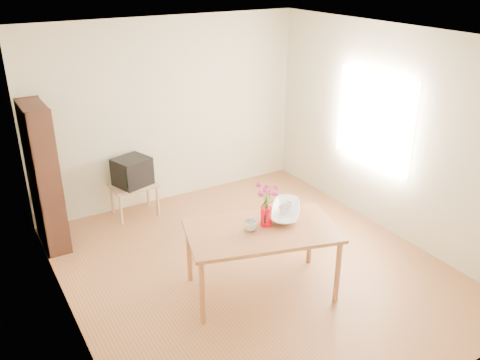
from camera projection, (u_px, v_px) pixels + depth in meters
room at (257, 163)px, 5.36m from camera, size 4.50×4.50×4.50m
table at (262, 235)px, 5.21m from camera, size 1.70×1.26×0.75m
tv_stand at (134, 189)px, 6.93m from camera, size 0.60×0.45×0.46m
bookshelf at (45, 182)px, 6.04m from camera, size 0.28×0.70×1.80m
pitcher at (266, 217)px, 5.23m from camera, size 0.16×0.18×0.20m
flowers at (267, 194)px, 5.12m from camera, size 0.23×0.23×0.32m
mug at (251, 226)px, 5.13m from camera, size 0.16×0.16×0.11m
bowl at (286, 197)px, 5.40m from camera, size 0.62×0.62×0.42m
teacup_a at (283, 201)px, 5.40m from camera, size 0.10×0.10×0.07m
teacup_b at (288, 198)px, 5.45m from camera, size 0.11×0.11×0.07m
television at (132, 171)px, 6.84m from camera, size 0.53×0.52×0.38m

